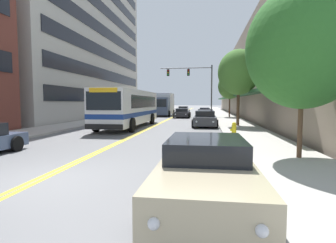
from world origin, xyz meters
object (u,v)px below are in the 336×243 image
Objects in this scene: box_truck at (163,104)px; street_lamp_left_near at (0,38)px; car_silver_parked_left_mid at (143,112)px; car_red_parked_right_far at (205,115)px; car_charcoal_moving_lead at (182,113)px; street_tree_right_far at (230,86)px; street_tree_right_mid at (239,72)px; car_dark_grey_parked_right_mid at (205,119)px; street_tree_right_near at (303,48)px; fire_hydrant at (234,130)px; car_beige_parked_right_foreground at (206,171)px; car_navy_parked_right_end at (205,112)px; city_bus at (130,107)px; car_champagne_moving_second at (183,110)px; traffic_signal_mast at (194,80)px.

box_truck is 0.89× the size of street_lamp_left_near.
car_silver_parked_left_mid is 11.18m from car_red_parked_right_far.
street_tree_right_far is at bearing 3.91° from car_charcoal_moving_lead.
car_dark_grey_parked_right_mid is at bearing 174.58° from street_tree_right_mid.
street_tree_right_near is 7.05× the size of fire_hydrant.
car_dark_grey_parked_right_mid is 7.81m from fire_hydrant.
street_tree_right_mid reaches higher than car_beige_parked_right_foreground.
car_navy_parked_right_end is 19.25m from street_tree_right_mid.
city_bus reaches higher than car_silver_parked_left_mid.
car_beige_parked_right_foreground is 16.88m from car_dark_grey_parked_right_mid.
car_dark_grey_parked_right_mid is 18.36m from box_truck.
fire_hydrant is at bearing -83.94° from car_red_parked_right_far.
car_red_parked_right_far is at bearing -59.78° from car_charcoal_moving_lead.
car_beige_parked_right_foreground is 6.18m from street_tree_right_near.
car_beige_parked_right_foreground is at bearing -89.96° from car_red_parked_right_far.
street_tree_right_mid reaches higher than car_navy_parked_right_end.
car_dark_grey_parked_right_mid reaches higher than car_navy_parked_right_end.
car_silver_parked_left_mid is 4.18m from box_truck.
car_champagne_moving_second is at bearing 105.34° from street_tree_right_mid.
box_truck is at bearing -113.18° from car_champagne_moving_second.
traffic_signal_mast reaches higher than car_red_parked_right_far.
city_bus is at bearing -107.49° from car_navy_parked_right_end.
box_truck is at bearing 84.05° from street_lamp_left_near.
traffic_signal_mast reaches higher than fire_hydrant.
car_beige_parked_right_foreground is at bearing -89.82° from car_dark_grey_parked_right_mid.
box_truck is 31.54m from street_tree_right_near.
fire_hydrant is at bearing -78.23° from car_dark_grey_parked_right_mid.
car_charcoal_moving_lead is at bearing 103.82° from car_dark_grey_parked_right_mid.
car_charcoal_moving_lead is at bearing 76.69° from city_bus.
street_tree_right_far reaches higher than car_red_parked_right_far.
car_dark_grey_parked_right_mid is 18.40m from car_navy_parked_right_end.
traffic_signal_mast is 0.86× the size of street_lamp_left_near.
street_tree_right_near reaches higher than city_bus.
street_tree_right_near is (6.30, -25.05, 3.32)m from car_charcoal_moving_lead.
fire_hydrant is at bearing -76.96° from car_charcoal_moving_lead.
car_beige_parked_right_foreground is at bearing -79.42° from box_truck.
street_lamp_left_near is at bearing -104.85° from car_charcoal_moving_lead.
car_dark_grey_parked_right_mid is 13.57m from street_tree_right_near.
car_red_parked_right_far is 8.60m from traffic_signal_mast.
city_bus reaches higher than car_navy_parked_right_end.
box_truck is at bearing 100.58° from car_beige_parked_right_foreground.
street_tree_right_mid reaches higher than car_red_parked_right_far.
city_bus reaches higher than fire_hydrant.
city_bus is 1.97× the size of street_tree_right_far.
fire_hydrant is (10.89, 3.70, -4.44)m from street_lamp_left_near.
street_tree_right_near is at bearing -87.25° from street_tree_right_mid.
box_truck is 19.83m from street_tree_right_mid.
traffic_signal_mast is at bearing 1.83° from car_silver_parked_left_mid.
street_lamp_left_near is at bearing -116.89° from car_red_parked_right_far.
car_navy_parked_right_end is 0.59× the size of box_truck.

